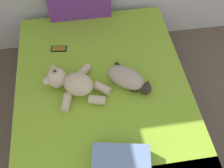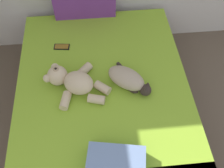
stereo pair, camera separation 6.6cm
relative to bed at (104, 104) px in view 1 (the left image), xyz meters
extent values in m
cube|color=brown|center=(0.00, 0.00, -0.11)|extent=(1.55, 2.08, 0.27)
cube|color=white|center=(0.00, 0.00, 0.13)|extent=(1.50, 2.02, 0.20)
cube|color=#8CB72D|center=(0.00, 0.07, 0.24)|extent=(1.48, 1.88, 0.02)
ellipsoid|color=tan|center=(0.20, 0.04, 0.32)|extent=(0.38, 0.36, 0.15)
sphere|color=#332823|center=(0.35, -0.08, 0.30)|extent=(0.10, 0.10, 0.10)
cone|color=#332823|center=(0.36, -0.06, 0.35)|extent=(0.04, 0.04, 0.04)
cone|color=#332823|center=(0.33, -0.10, 0.35)|extent=(0.04, 0.04, 0.04)
cylinder|color=#332823|center=(0.19, 0.19, 0.26)|extent=(0.11, 0.15, 0.03)
ellipsoid|color=#332823|center=(0.25, -0.05, 0.27)|extent=(0.11, 0.11, 0.04)
ellipsoid|color=beige|center=(-0.20, 0.02, 0.33)|extent=(0.32, 0.30, 0.17)
sphere|color=beige|center=(-0.38, 0.11, 0.33)|extent=(0.17, 0.17, 0.17)
sphere|color=tan|center=(-0.38, 0.11, 0.39)|extent=(0.07, 0.07, 0.07)
sphere|color=black|center=(-0.38, 0.11, 0.42)|extent=(0.02, 0.02, 0.02)
sphere|color=beige|center=(-0.46, 0.08, 0.34)|extent=(0.07, 0.07, 0.07)
sphere|color=beige|center=(-0.40, 0.20, 0.34)|extent=(0.07, 0.07, 0.07)
cylinder|color=beige|center=(-0.31, -0.11, 0.28)|extent=(0.11, 0.16, 0.07)
cylinder|color=beige|center=(-0.06, -0.12, 0.28)|extent=(0.15, 0.11, 0.07)
cylinder|color=beige|center=(-0.15, 0.19, 0.28)|extent=(0.16, 0.16, 0.07)
cylinder|color=beige|center=(-0.01, -0.02, 0.28)|extent=(0.15, 0.14, 0.07)
cube|color=black|center=(-0.36, 0.52, 0.25)|extent=(0.16, 0.09, 0.01)
cube|color=olive|center=(-0.36, 0.52, 0.26)|extent=(0.14, 0.07, 0.00)
cube|color=#728CB7|center=(0.04, -0.69, 0.30)|extent=(0.44, 0.35, 0.11)
camera|label=1|loc=(-0.11, -1.25, 2.07)|focal=41.58mm
camera|label=2|loc=(-0.05, -1.26, 2.07)|focal=41.58mm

